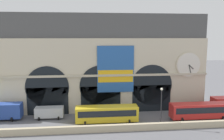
# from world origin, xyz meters

# --- Properties ---
(ground_plane) EXTENTS (200.00, 200.00, 0.00)m
(ground_plane) POSITION_xyz_m (0.00, 0.00, 0.00)
(ground_plane) COLOR slate
(quay_parapet_wall) EXTENTS (90.00, 0.70, 1.12)m
(quay_parapet_wall) POSITION_xyz_m (0.00, -4.41, 0.56)
(quay_parapet_wall) COLOR #BCAD8C
(quay_parapet_wall) RESTS_ON ground
(station_building) EXTENTS (43.82, 6.18, 19.89)m
(station_building) POSITION_xyz_m (0.04, 7.90, 9.67)
(station_building) COLOR beige
(station_building) RESTS_ON ground
(box_truck_west) EXTENTS (7.50, 2.91, 3.12)m
(box_truck_west) POSITION_xyz_m (-18.52, 2.84, 1.70)
(box_truck_west) COLOR #2D7A42
(box_truck_west) RESTS_ON ground
(van_midwest) EXTENTS (5.20, 2.48, 2.20)m
(van_midwest) POSITION_xyz_m (-9.82, 2.74, 1.25)
(van_midwest) COLOR #ADB2B7
(van_midwest) RESTS_ON ground
(bus_center) EXTENTS (11.00, 3.25, 3.10)m
(bus_center) POSITION_xyz_m (0.76, -0.79, 1.78)
(bus_center) COLOR gold
(bus_center) RESTS_ON ground
(bus_east) EXTENTS (11.00, 3.25, 3.10)m
(bus_east) POSITION_xyz_m (18.05, -0.76, 1.78)
(bus_east) COLOR red
(bus_east) RESTS_ON ground
(street_lamp_quayside) EXTENTS (0.44, 0.44, 6.90)m
(street_lamp_quayside) POSITION_xyz_m (9.71, -3.61, 4.41)
(street_lamp_quayside) COLOR black
(street_lamp_quayside) RESTS_ON ground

